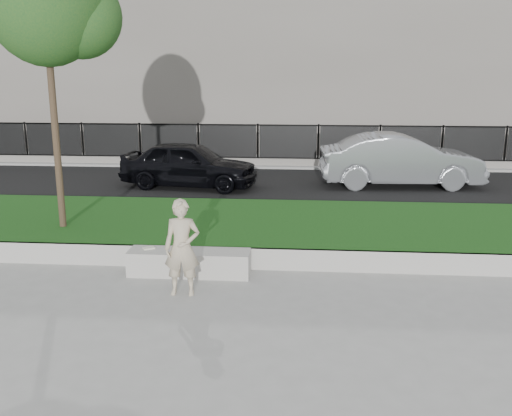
# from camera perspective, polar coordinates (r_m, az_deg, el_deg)

# --- Properties ---
(ground) EXTENTS (90.00, 90.00, 0.00)m
(ground) POSITION_cam_1_polar(r_m,az_deg,el_deg) (9.50, -1.87, -8.22)
(ground) COLOR gray
(ground) RESTS_ON ground
(grass_bank) EXTENTS (34.00, 4.00, 0.40)m
(grass_bank) POSITION_cam_1_polar(r_m,az_deg,el_deg) (12.26, -0.30, -2.12)
(grass_bank) COLOR #0E370D
(grass_bank) RESTS_ON ground
(grass_kerb) EXTENTS (34.00, 0.08, 0.40)m
(grass_kerb) POSITION_cam_1_polar(r_m,az_deg,el_deg) (10.40, -1.23, -5.06)
(grass_kerb) COLOR #ABA8A0
(grass_kerb) RESTS_ON ground
(street) EXTENTS (34.00, 7.00, 0.04)m
(street) POSITION_cam_1_polar(r_m,az_deg,el_deg) (17.64, 1.24, 2.19)
(street) COLOR black
(street) RESTS_ON ground
(far_pavement) EXTENTS (34.00, 3.00, 0.12)m
(far_pavement) POSITION_cam_1_polar(r_m,az_deg,el_deg) (22.05, 1.95, 4.62)
(far_pavement) COLOR gray
(far_pavement) RESTS_ON ground
(iron_fence) EXTENTS (32.00, 0.30, 1.50)m
(iron_fence) POSITION_cam_1_polar(r_m,az_deg,el_deg) (20.99, 1.83, 5.49)
(iron_fence) COLOR slate
(iron_fence) RESTS_ON far_pavement
(building_facade) EXTENTS (34.00, 10.00, 10.00)m
(building_facade) POSITION_cam_1_polar(r_m,az_deg,el_deg) (28.81, 2.73, 16.61)
(building_facade) COLOR slate
(building_facade) RESTS_ON ground
(stone_bench) EXTENTS (2.15, 0.54, 0.44)m
(stone_bench) POSITION_cam_1_polar(r_m,az_deg,el_deg) (10.19, -6.68, -5.44)
(stone_bench) COLOR #ABA8A0
(stone_bench) RESTS_ON ground
(man) EXTENTS (0.59, 0.41, 1.57)m
(man) POSITION_cam_1_polar(r_m,az_deg,el_deg) (9.16, -7.41, -3.96)
(man) COLOR #BFB092
(man) RESTS_ON ground
(book) EXTENTS (0.24, 0.22, 0.02)m
(book) POSITION_cam_1_polar(r_m,az_deg,el_deg) (10.34, -10.66, -3.95)
(book) COLOR silver
(book) RESTS_ON stone_bench
(car_dark) EXTENTS (4.33, 2.27, 1.41)m
(car_dark) POSITION_cam_1_polar(r_m,az_deg,el_deg) (17.41, -6.71, 4.36)
(car_dark) COLOR black
(car_dark) RESTS_ON street
(car_silver) EXTENTS (4.94, 1.98, 1.60)m
(car_silver) POSITION_cam_1_polar(r_m,az_deg,el_deg) (17.99, 14.24, 4.65)
(car_silver) COLOR gray
(car_silver) RESTS_ON street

